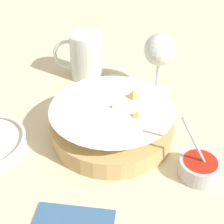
{
  "coord_description": "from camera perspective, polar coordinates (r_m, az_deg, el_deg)",
  "views": [
    {
      "loc": [
        -0.04,
        0.48,
        0.42
      ],
      "look_at": [
        -0.01,
        -0.01,
        0.06
      ],
      "focal_mm": 50.0,
      "sensor_mm": 36.0,
      "label": 1
    }
  ],
  "objects": [
    {
      "name": "ground_plane",
      "position": [
        0.64,
        -0.84,
        -4.68
      ],
      "size": [
        4.0,
        4.0,
        0.0
      ],
      "primitive_type": "plane",
      "color": "beige"
    },
    {
      "name": "food_basket",
      "position": [
        0.62,
        0.07,
        -1.97
      ],
      "size": [
        0.25,
        0.25,
        0.09
      ],
      "color": "tan",
      "rests_on": "ground_plane"
    },
    {
      "name": "sauce_cup",
      "position": [
        0.57,
        15.65,
        -9.67
      ],
      "size": [
        0.08,
        0.07,
        0.13
      ],
      "color": "#B7B7BC",
      "rests_on": "ground_plane"
    },
    {
      "name": "wine_glass",
      "position": [
        0.74,
        8.72,
        10.8
      ],
      "size": [
        0.08,
        0.08,
        0.15
      ],
      "color": "silver",
      "rests_on": "ground_plane"
    },
    {
      "name": "beer_mug",
      "position": [
        0.82,
        -4.83,
        9.88
      ],
      "size": [
        0.13,
        0.08,
        0.12
      ],
      "color": "silver",
      "rests_on": "ground_plane"
    }
  ]
}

